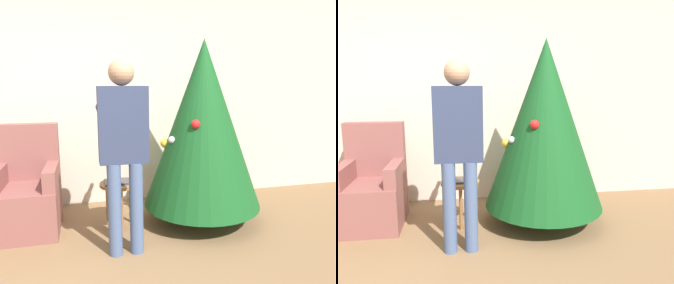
{
  "view_description": "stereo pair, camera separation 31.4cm",
  "coord_description": "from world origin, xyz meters",
  "views": [
    {
      "loc": [
        -0.12,
        -1.91,
        1.51
      ],
      "look_at": [
        0.63,
        1.09,
        0.95
      ],
      "focal_mm": 35.0,
      "sensor_mm": 36.0,
      "label": 1
    },
    {
      "loc": [
        0.18,
        -1.97,
        1.51
      ],
      "look_at": [
        0.63,
        1.09,
        0.95
      ],
      "focal_mm": 35.0,
      "sensor_mm": 36.0,
      "label": 2
    }
  ],
  "objects": [
    {
      "name": "wall_back",
      "position": [
        0.0,
        2.23,
        1.35
      ],
      "size": [
        8.0,
        0.06,
        2.7
      ],
      "color": "beige",
      "rests_on": "ground_plane"
    },
    {
      "name": "christmas_tree",
      "position": [
        1.08,
        1.36,
        1.07
      ],
      "size": [
        1.27,
        1.27,
        1.96
      ],
      "color": "brown",
      "rests_on": "ground_plane"
    },
    {
      "name": "armchair",
      "position": [
        -0.75,
        1.57,
        0.37
      ],
      "size": [
        0.63,
        0.71,
        1.08
      ],
      "color": "brown",
      "rests_on": "ground_plane"
    },
    {
      "name": "person_standing",
      "position": [
        0.18,
        0.88,
        1.03
      ],
      "size": [
        0.44,
        0.57,
        1.71
      ],
      "color": "#475B84",
      "rests_on": "ground_plane"
    },
    {
      "name": "side_stool",
      "position": [
        0.18,
        1.41,
        0.4
      ],
      "size": [
        0.41,
        0.41,
        0.48
      ],
      "color": "olive",
      "rests_on": "ground_plane"
    },
    {
      "name": "laptop",
      "position": [
        0.18,
        1.41,
        0.49
      ],
      "size": [
        0.3,
        0.22,
        0.02
      ],
      "color": "#38383D",
      "rests_on": "side_stool"
    }
  ]
}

